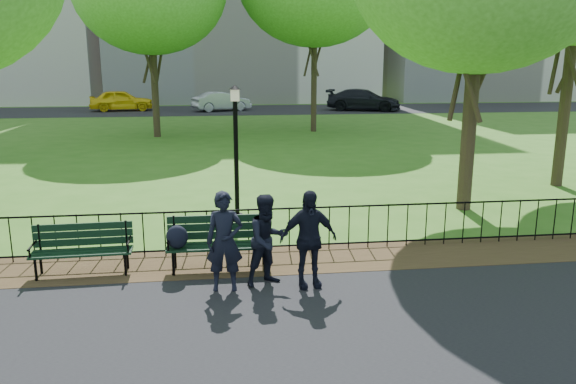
{
  "coord_description": "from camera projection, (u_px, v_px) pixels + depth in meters",
  "views": [
    {
      "loc": [
        -0.78,
        -8.47,
        3.68
      ],
      "look_at": [
        0.51,
        1.5,
        1.33
      ],
      "focal_mm": 35.0,
      "sensor_mm": 36.0,
      "label": 1
    }
  ],
  "objects": [
    {
      "name": "taxi",
      "position": [
        122.0,
        100.0,
        42.07
      ],
      "size": [
        4.82,
        2.42,
        1.58
      ],
      "primitive_type": "imported",
      "rotation": [
        0.0,
        0.0,
        1.7
      ],
      "color": "yellow",
      "rests_on": "far_street"
    },
    {
      "name": "sedan_silver",
      "position": [
        221.0,
        101.0,
        42.04
      ],
      "size": [
        4.58,
        3.03,
        1.43
      ],
      "primitive_type": "imported",
      "rotation": [
        0.0,
        0.0,
        1.96
      ],
      "color": "#B2B4BA",
      "rests_on": "far_street"
    },
    {
      "name": "lamppost",
      "position": [
        236.0,
        148.0,
        12.96
      ],
      "size": [
        0.28,
        0.28,
        3.16
      ],
      "color": "black",
      "rests_on": "ground"
    },
    {
      "name": "person_mid",
      "position": [
        268.0,
        240.0,
        9.3
      ],
      "size": [
        0.85,
        0.67,
        1.55
      ],
      "primitive_type": "imported",
      "rotation": [
        0.0,
        0.0,
        0.43
      ],
      "color": "black",
      "rests_on": "asphalt_path"
    },
    {
      "name": "iron_fence",
      "position": [
        259.0,
        228.0,
        10.93
      ],
      "size": [
        24.06,
        0.06,
        1.0
      ],
      "color": "black",
      "rests_on": "ground"
    },
    {
      "name": "park_bench_main",
      "position": [
        204.0,
        237.0,
        9.96
      ],
      "size": [
        1.86,
        0.61,
        1.05
      ],
      "rotation": [
        0.0,
        0.0,
        -0.02
      ],
      "color": "black",
      "rests_on": "ground"
    },
    {
      "name": "sedan_dark",
      "position": [
        364.0,
        100.0,
        42.33
      ],
      "size": [
        5.96,
        4.2,
        1.6
      ],
      "primitive_type": "imported",
      "rotation": [
        0.0,
        0.0,
        1.17
      ],
      "color": "black",
      "rests_on": "far_street"
    },
    {
      "name": "ground",
      "position": [
        269.0,
        293.0,
        9.11
      ],
      "size": [
        120.0,
        120.0,
        0.0
      ],
      "primitive_type": "plane",
      "color": "#34661B"
    },
    {
      "name": "dirt_strip",
      "position": [
        261.0,
        261.0,
        10.56
      ],
      "size": [
        60.0,
        1.6,
        0.01
      ],
      "primitive_type": "cube",
      "color": "#322714",
      "rests_on": "ground"
    },
    {
      "name": "far_street",
      "position": [
        225.0,
        110.0,
        42.91
      ],
      "size": [
        70.0,
        9.0,
        0.01
      ],
      "primitive_type": "cube",
      "color": "black",
      "rests_on": "ground"
    },
    {
      "name": "person_right",
      "position": [
        308.0,
        239.0,
        9.19
      ],
      "size": [
        1.0,
        0.51,
        1.64
      ],
      "primitive_type": "imported",
      "rotation": [
        0.0,
        0.0,
        0.12
      ],
      "color": "black",
      "rests_on": "asphalt_path"
    },
    {
      "name": "park_bench_left_a",
      "position": [
        82.0,
        244.0,
        9.84
      ],
      "size": [
        1.72,
        0.59,
        0.97
      ],
      "rotation": [
        0.0,
        0.0,
        0.04
      ],
      "color": "black",
      "rests_on": "ground"
    },
    {
      "name": "person_left",
      "position": [
        225.0,
        241.0,
        9.06
      ],
      "size": [
        0.62,
        0.43,
        1.65
      ],
      "primitive_type": "imported",
      "rotation": [
        0.0,
        0.0,
        -0.05
      ],
      "color": "black",
      "rests_on": "asphalt_path"
    }
  ]
}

